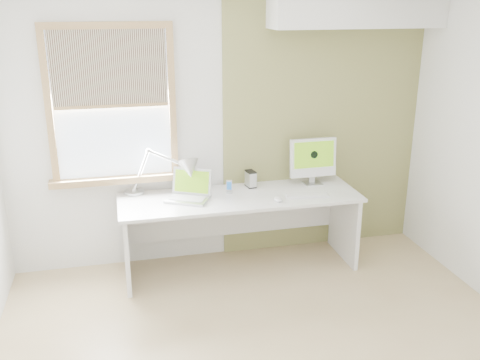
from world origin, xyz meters
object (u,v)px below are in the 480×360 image
object	(u,v)px
laptop	(189,192)
imac	(313,159)
desk	(238,213)
external_drive	(251,179)
desk_lamp	(179,171)

from	to	relation	value
laptop	imac	size ratio (longest dim) A/B	1.01
desk	imac	bearing A→B (deg)	9.03
desk	external_drive	world-z (taller)	external_drive
desk	imac	size ratio (longest dim) A/B	4.82
desk	laptop	size ratio (longest dim) A/B	4.79
external_drive	imac	xyz separation A→B (m)	(0.61, -0.04, 0.17)
desk_lamp	external_drive	distance (m)	0.71
laptop	external_drive	bearing A→B (deg)	16.02
desk_lamp	laptop	bearing A→B (deg)	-54.60
desk_lamp	desk	bearing A→B (deg)	-10.01
desk	external_drive	size ratio (longest dim) A/B	13.93
desk_lamp	imac	xyz separation A→B (m)	(1.30, 0.03, 0.02)
desk	desk_lamp	size ratio (longest dim) A/B	3.03
desk	external_drive	xyz separation A→B (m)	(0.16, 0.16, 0.27)
laptop	imac	bearing A→B (deg)	6.31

